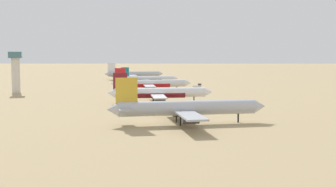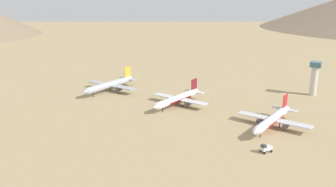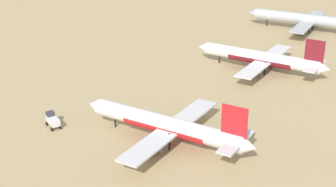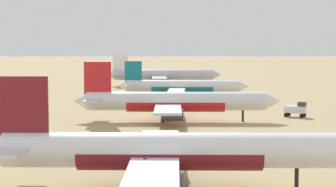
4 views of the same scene
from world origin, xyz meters
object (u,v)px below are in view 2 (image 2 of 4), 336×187
object	(u,v)px
parked_jet_0	(111,85)
service_truck	(266,148)
parked_jet_1	(178,98)
parked_jet_2	(273,119)
control_tower	(314,76)

from	to	relation	value
parked_jet_0	service_truck	bearing A→B (deg)	69.60
parked_jet_0	service_truck	size ratio (longest dim) A/B	9.32
parked_jet_1	service_truck	distance (m)	77.50
parked_jet_0	parked_jet_2	distance (m)	121.60
parked_jet_0	parked_jet_2	xyz separation A→B (m)	(14.77, 120.70, -0.41)
parked_jet_2	control_tower	distance (m)	78.95
parked_jet_1	control_tower	world-z (taller)	control_tower
parked_jet_1	parked_jet_2	world-z (taller)	parked_jet_2
parked_jet_0	control_tower	world-z (taller)	control_tower
parked_jet_2	service_truck	bearing A→B (deg)	8.00
service_truck	control_tower	distance (m)	110.32
parked_jet_0	parked_jet_2	size ratio (longest dim) A/B	1.07
parked_jet_0	control_tower	distance (m)	145.52
parked_jet_1	service_truck	xyz separation A→B (m)	(41.00, 65.71, -2.62)
service_truck	parked_jet_2	bearing A→B (deg)	-172.00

